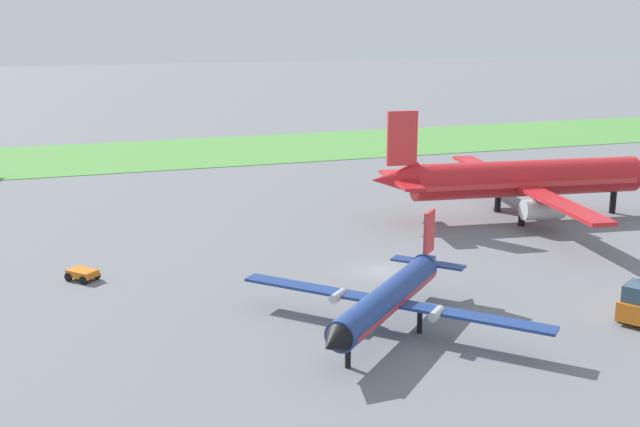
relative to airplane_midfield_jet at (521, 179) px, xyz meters
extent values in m
plane|color=slate|center=(-21.09, -12.07, -4.31)|extent=(600.00, 600.00, 0.00)
cube|color=#549342|center=(-21.09, 52.61, -4.27)|extent=(360.00, 28.00, 0.08)
cylinder|color=red|center=(0.66, -0.08, 0.09)|extent=(25.62, 6.85, 3.87)
cone|color=red|center=(-14.02, 1.67, 0.57)|extent=(5.31, 4.04, 3.48)
cube|color=red|center=(0.66, -0.08, -0.20)|extent=(24.23, 6.76, 0.54)
cube|color=red|center=(0.96, 8.39, -0.59)|extent=(4.45, 17.06, 0.39)
cube|color=red|center=(-1.04, -8.38, -0.59)|extent=(4.45, 17.06, 0.39)
cylinder|color=#B7BABF|center=(0.60, 5.37, -1.97)|extent=(4.45, 2.61, 2.13)
cylinder|color=#B7BABF|center=(-0.68, -5.36, -1.97)|extent=(4.45, 2.61, 2.13)
cube|color=red|center=(-13.32, 1.59, 4.84)|extent=(3.20, 0.84, 5.63)
cube|color=red|center=(-13.02, 4.04, 0.48)|extent=(2.68, 5.14, 0.31)
cube|color=red|center=(-13.61, -0.86, 0.48)|extent=(2.68, 5.14, 0.31)
cylinder|color=black|center=(11.14, -1.33, -3.08)|extent=(0.70, 0.70, 2.46)
cylinder|color=black|center=(-0.73, 3.15, -3.08)|extent=(0.70, 0.70, 2.46)
cylinder|color=black|center=(-1.45, -2.89, -3.08)|extent=(0.70, 0.70, 2.46)
cylinder|color=navy|center=(-25.92, -24.66, -1.81)|extent=(12.14, 11.99, 2.08)
cone|color=black|center=(-31.85, -30.50, -1.81)|extent=(2.91, 2.91, 2.04)
cone|color=navy|center=(-19.69, -18.53, -1.55)|extent=(3.39, 3.38, 1.87)
cube|color=red|center=(-25.92, -24.66, -1.97)|extent=(11.57, 11.44, 0.29)
cube|color=navy|center=(-21.61, -28.45, -2.18)|extent=(9.06, 9.18, 0.21)
cube|color=navy|center=(-29.64, -20.29, -2.18)|extent=(9.06, 9.18, 0.21)
cylinder|color=#B7BABF|center=(-23.47, -27.39, -2.18)|extent=(1.65, 1.64, 0.67)
cylinder|color=#B7BABF|center=(-28.61, -22.17, -2.18)|extent=(1.65, 1.64, 0.67)
cube|color=red|center=(-19.99, -18.83, 0.89)|extent=(1.51, 1.49, 3.33)
cube|color=navy|center=(-18.97, -19.86, -1.61)|extent=(2.93, 2.95, 0.17)
cube|color=navy|center=(-21.01, -17.79, -1.61)|extent=(2.93, 2.95, 0.17)
cylinder|color=black|center=(-30.37, -29.04, -3.58)|extent=(0.37, 0.37, 1.46)
cylinder|color=black|center=(-23.74, -25.40, -3.58)|extent=(0.37, 0.37, 1.46)
cylinder|color=black|center=(-26.63, -22.47, -3.58)|extent=(0.37, 0.37, 1.46)
cube|color=orange|center=(-45.68, -6.53, -3.68)|extent=(2.73, 2.78, 0.55)
cylinder|color=black|center=(-46.81, -6.43, -3.96)|extent=(0.66, 0.68, 0.70)
cylinder|color=black|center=(-45.71, -5.41, -3.96)|extent=(0.66, 0.68, 0.70)
cylinder|color=black|center=(-45.66, -7.66, -3.96)|extent=(0.66, 0.68, 0.70)
cylinder|color=black|center=(-44.56, -6.64, -3.96)|extent=(0.66, 0.68, 0.70)
cylinder|color=black|center=(-9.15, -27.99, -3.96)|extent=(0.72, 0.59, 0.70)
cylinder|color=black|center=(-5.33, -25.53, -3.96)|extent=(0.72, 0.59, 0.70)
camera|label=1|loc=(-46.05, -71.32, 17.21)|focal=43.84mm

